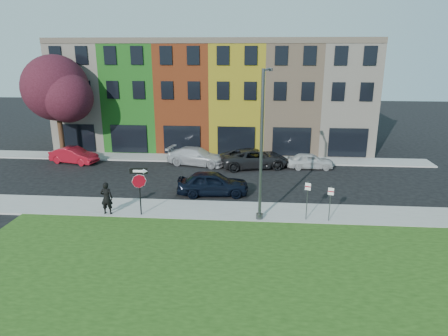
# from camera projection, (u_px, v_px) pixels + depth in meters

# --- Properties ---
(ground) EXTENTS (120.00, 120.00, 0.00)m
(ground) POSITION_uv_depth(u_px,v_px,m) (220.00, 234.00, 21.43)
(ground) COLOR black
(ground) RESTS_ON ground
(sidewalk_near) EXTENTS (40.00, 3.00, 0.12)m
(sidewalk_near) POSITION_uv_depth(u_px,v_px,m) (258.00, 212.00, 24.12)
(sidewalk_near) COLOR gray
(sidewalk_near) RESTS_ON ground
(sidewalk_far) EXTENTS (40.00, 2.40, 0.12)m
(sidewalk_far) POSITION_uv_depth(u_px,v_px,m) (202.00, 158.00, 35.97)
(sidewalk_far) COLOR gray
(sidewalk_far) RESTS_ON ground
(grass_park) EXTENTS (40.00, 16.00, 0.10)m
(grass_park) POSITION_uv_depth(u_px,v_px,m) (417.00, 310.00, 15.06)
(grass_park) COLOR #214212
(grass_park) RESTS_ON ground
(rowhouse_block) EXTENTS (30.00, 10.12, 10.00)m
(rowhouse_block) POSITION_uv_depth(u_px,v_px,m) (214.00, 96.00, 40.43)
(rowhouse_block) COLOR beige
(rowhouse_block) RESTS_ON ground
(stop_sign) EXTENTS (1.05, 0.12, 2.87)m
(stop_sign) POSITION_uv_depth(u_px,v_px,m) (139.00, 182.00, 23.02)
(stop_sign) COLOR black
(stop_sign) RESTS_ON sidewalk_near
(man) EXTENTS (0.75, 0.52, 1.97)m
(man) POSITION_uv_depth(u_px,v_px,m) (107.00, 198.00, 23.46)
(man) COLOR black
(man) RESTS_ON sidewalk_near
(sedan_near) EXTENTS (2.77, 5.14, 1.63)m
(sedan_near) POSITION_uv_depth(u_px,v_px,m) (213.00, 183.00, 26.97)
(sedan_near) COLOR black
(sedan_near) RESTS_ON ground
(parked_car_red) EXTENTS (3.38, 4.88, 1.39)m
(parked_car_red) POSITION_uv_depth(u_px,v_px,m) (74.00, 155.00, 34.53)
(parked_car_red) COLOR maroon
(parked_car_red) RESTS_ON ground
(parked_car_silver) EXTENTS (4.15, 5.94, 1.48)m
(parked_car_silver) POSITION_uv_depth(u_px,v_px,m) (197.00, 156.00, 34.03)
(parked_car_silver) COLOR #B0B0B5
(parked_car_silver) RESTS_ON ground
(parked_car_dark) EXTENTS (5.20, 6.86, 1.58)m
(parked_car_dark) POSITION_uv_depth(u_px,v_px,m) (255.00, 158.00, 33.23)
(parked_car_dark) COLOR black
(parked_car_dark) RESTS_ON ground
(parked_car_white) EXTENTS (1.79, 3.93, 1.30)m
(parked_car_white) POSITION_uv_depth(u_px,v_px,m) (310.00, 161.00, 32.99)
(parked_car_white) COLOR silver
(parked_car_white) RESTS_ON ground
(street_lamp) EXTENTS (0.78, 2.55, 8.43)m
(street_lamp) POSITION_uv_depth(u_px,v_px,m) (262.00, 146.00, 22.02)
(street_lamp) COLOR #444649
(street_lamp) RESTS_ON sidewalk_near
(parking_sign_a) EXTENTS (0.31, 0.14, 2.33)m
(parking_sign_a) POSITION_uv_depth(u_px,v_px,m) (307.00, 196.00, 22.51)
(parking_sign_a) COLOR #444649
(parking_sign_a) RESTS_ON sidewalk_near
(parking_sign_b) EXTENTS (0.32, 0.12, 2.06)m
(parking_sign_b) POSITION_uv_depth(u_px,v_px,m) (330.00, 199.00, 22.39)
(parking_sign_b) COLOR #444649
(parking_sign_b) RESTS_ON sidewalk_near
(tree_purple) EXTENTS (6.76, 5.91, 9.00)m
(tree_purple) POSITION_uv_depth(u_px,v_px,m) (57.00, 90.00, 34.48)
(tree_purple) COLOR #322010
(tree_purple) RESTS_ON sidewalk_far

